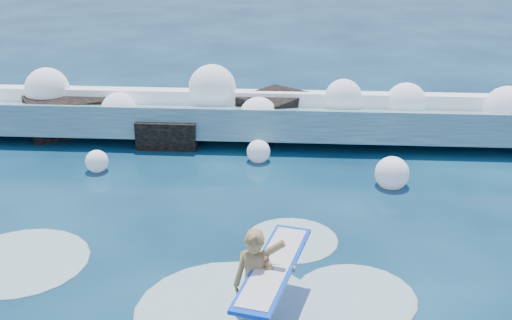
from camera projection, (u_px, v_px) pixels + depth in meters
name	position (u px, v px, depth m)	size (l,w,h in m)	color
ground	(164.00, 263.00, 11.32)	(200.00, 200.00, 0.00)	#07213D
breaking_wave	(234.00, 117.00, 17.37)	(16.12, 2.59, 1.39)	teal
rock_cluster	(161.00, 120.00, 17.48)	(8.04, 2.91, 1.20)	black
surfer_with_board	(259.00, 282.00, 9.54)	(1.23, 3.00, 1.84)	#A07E4A
wave_spray	(253.00, 104.00, 17.06)	(15.09, 4.54, 1.93)	white
surf_foam	(191.00, 302.00, 10.23)	(9.03, 5.96, 0.15)	silver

